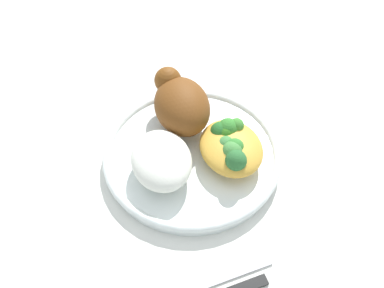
{
  "coord_description": "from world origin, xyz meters",
  "views": [
    {
      "loc": [
        -0.31,
        0.09,
        0.42
      ],
      "look_at": [
        0.0,
        0.0,
        0.03
      ],
      "focal_mm": 34.47,
      "sensor_mm": 36.0,
      "label": 1
    }
  ],
  "objects": [
    {
      "name": "ground_plane",
      "position": [
        0.0,
        0.0,
        0.0
      ],
      "size": [
        2.0,
        2.0,
        0.0
      ],
      "primitive_type": "plane",
      "color": "silver"
    },
    {
      "name": "fork",
      "position": [
        -0.18,
        0.03,
        0.0
      ],
      "size": [
        0.03,
        0.14,
        0.01
      ],
      "color": "silver",
      "rests_on": "ground_plane"
    },
    {
      "name": "plate",
      "position": [
        0.0,
        0.0,
        0.01
      ],
      "size": [
        0.25,
        0.25,
        0.02
      ],
      "color": "white",
      "rests_on": "ground_plane"
    },
    {
      "name": "mac_cheese_with_broccoli",
      "position": [
        -0.02,
        -0.05,
        0.04
      ],
      "size": [
        0.1,
        0.08,
        0.04
      ],
      "color": "gold",
      "rests_on": "plate"
    },
    {
      "name": "rice_pile",
      "position": [
        -0.02,
        0.05,
        0.04
      ],
      "size": [
        0.1,
        0.08,
        0.04
      ],
      "primitive_type": "ellipsoid",
      "color": "white",
      "rests_on": "plate"
    },
    {
      "name": "roasted_chicken",
      "position": [
        0.06,
        -0.0,
        0.05
      ],
      "size": [
        0.12,
        0.08,
        0.06
      ],
      "color": "brown",
      "rests_on": "plate"
    }
  ]
}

